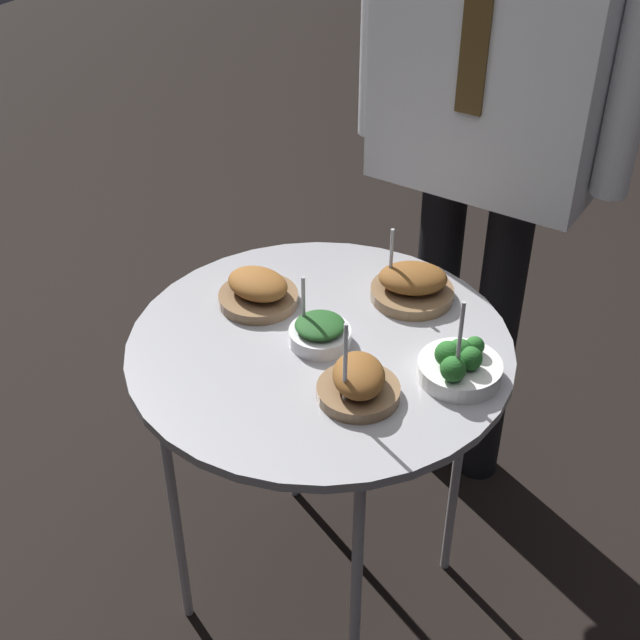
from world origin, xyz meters
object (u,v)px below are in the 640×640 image
bowl_spinach_back_right (318,331)px  bowl_roast_center (412,285)px  waiter_figure (494,78)px  serving_cart (320,363)px  bowl_roast_far_rim (358,383)px  bowl_roast_front_center (258,291)px  bowl_broccoli_near_rim (459,365)px

bowl_spinach_back_right → bowl_roast_center: bowl_roast_center is taller
bowl_spinach_back_right → waiter_figure: (0.06, 0.54, 0.30)m
serving_cart → bowl_roast_far_rim: (0.13, -0.09, 0.08)m
bowl_roast_front_center → bowl_roast_center: (0.24, 0.17, 0.00)m
serving_cart → bowl_spinach_back_right: 0.07m
bowl_roast_far_rim → bowl_spinach_back_right: bearing=146.1°
bowl_roast_front_center → bowl_roast_far_rim: bearing=-23.9°
bowl_roast_front_center → bowl_broccoli_near_rim: (0.42, -0.00, 0.00)m
serving_cart → bowl_roast_front_center: bearing=165.7°
serving_cart → bowl_broccoli_near_rim: bowl_broccoli_near_rim is taller
bowl_spinach_back_right → bowl_broccoli_near_rim: size_ratio=0.70×
bowl_roast_far_rim → bowl_roast_center: 0.31m
bowl_roast_front_center → waiter_figure: waiter_figure is taller
bowl_roast_front_center → waiter_figure: bearing=65.9°
bowl_roast_far_rim → waiter_figure: waiter_figure is taller
bowl_roast_center → bowl_broccoli_near_rim: size_ratio=0.89×
waiter_figure → bowl_roast_front_center: bearing=-114.1°
bowl_broccoli_near_rim → serving_cart: bearing=-170.5°
serving_cart → bowl_roast_center: 0.24m
bowl_roast_front_center → bowl_roast_center: 0.29m
bowl_roast_far_rim → waiter_figure: bearing=96.7°
bowl_roast_center → serving_cart: bearing=-108.5°
bowl_roast_front_center → serving_cart: bearing=-14.3°
bowl_roast_front_center → bowl_roast_far_rim: bowl_roast_far_rim is taller
serving_cart → bowl_roast_front_center: bowl_roast_front_center is taller
bowl_roast_far_rim → serving_cart: bearing=145.7°
serving_cart → bowl_spinach_back_right: (-0.00, 0.00, 0.07)m
bowl_spinach_back_right → serving_cart: bearing=-22.1°
serving_cart → waiter_figure: size_ratio=0.43×
bowl_roast_center → waiter_figure: bearing=92.4°
serving_cart → bowl_roast_front_center: (-0.17, 0.04, 0.08)m
bowl_roast_center → waiter_figure: size_ratio=0.10×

